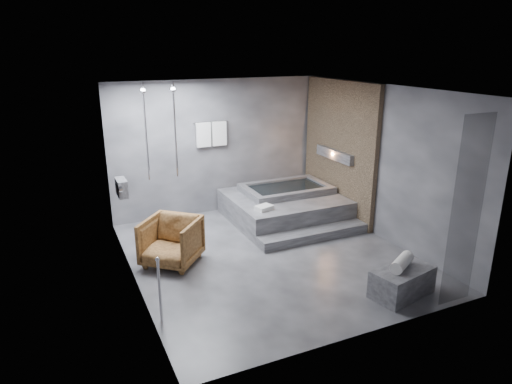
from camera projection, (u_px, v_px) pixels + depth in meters
name	position (u px, v px, depth m)	size (l,w,h in m)	color
room	(285.00, 152.00, 7.66)	(5.00, 5.04, 2.82)	#313134
tub_deck	(284.00, 207.00, 9.42)	(2.20, 2.00, 0.50)	#37373A
tub_step	(314.00, 235.00, 8.45)	(2.20, 0.36, 0.18)	#37373A
concrete_bench	(402.00, 282.00, 6.53)	(0.91, 0.50, 0.41)	#353538
driftwood_chair	(171.00, 241.00, 7.42)	(0.83, 0.86, 0.78)	#462911
rolled_towel	(402.00, 262.00, 6.46)	(0.18, 0.18, 0.50)	white
deck_towel	(264.00, 208.00, 8.52)	(0.31, 0.23, 0.08)	silver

